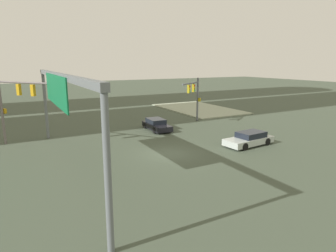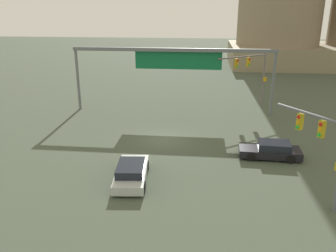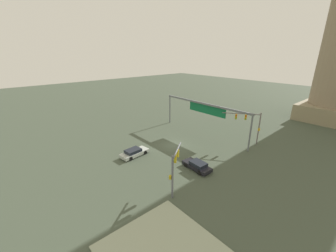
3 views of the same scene
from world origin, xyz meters
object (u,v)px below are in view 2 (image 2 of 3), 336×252
object	(u,v)px
traffic_signal_opposite_side	(325,142)
sedan_car_waiting_far	(271,150)
traffic_signal_near_corner	(253,69)
sedan_car_approaching	(131,172)

from	to	relation	value
traffic_signal_opposite_side	sedan_car_waiting_far	distance (m)	6.84
traffic_signal_near_corner	traffic_signal_opposite_side	world-z (taller)	traffic_signal_near_corner
sedan_car_waiting_far	sedan_car_approaching	bearing A→B (deg)	28.74
traffic_signal_opposite_side	sedan_car_waiting_far	world-z (taller)	traffic_signal_opposite_side
traffic_signal_near_corner	sedan_car_approaching	size ratio (longest dim) A/B	1.23
sedan_car_approaching	sedan_car_waiting_far	xyz separation A→B (m)	(9.39, 4.60, -0.00)
traffic_signal_opposite_side	sedan_car_waiting_far	xyz separation A→B (m)	(-1.60, 5.92, -3.02)
traffic_signal_opposite_side	sedan_car_approaching	distance (m)	11.47
traffic_signal_opposite_side	traffic_signal_near_corner	bearing A→B (deg)	-30.78
sedan_car_waiting_far	traffic_signal_opposite_side	bearing A→B (deg)	107.80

